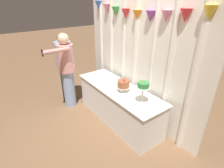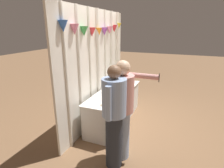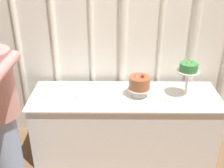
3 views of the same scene
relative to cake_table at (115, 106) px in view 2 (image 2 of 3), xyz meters
The scene contains 10 objects.
ground_plane 0.38m from the cake_table, 90.00° to the right, with size 24.00×24.00×0.00m, color #846042.
draped_curtain 1.04m from the cake_table, 82.69° to the left, with size 3.03×0.16×2.50m.
cake_table is the anchor object (origin of this frame).
cake_display_nearleft 0.53m from the cake_table, ahead, with size 0.25×0.25×0.26m.
cake_display_nearright 0.92m from the cake_table, ahead, with size 0.23×0.23×0.41m.
tealight_far_left 0.91m from the cake_table, behind, with size 0.04×0.04×0.03m.
tealight_near_left 0.64m from the cake_table, behind, with size 0.05×0.05×0.03m.
tealight_near_right 0.57m from the cake_table, 16.00° to the right, with size 0.04×0.04×0.03m.
guest_girl_blue_dress 1.36m from the cake_table, 153.22° to the right, with size 0.52×0.70×1.67m.
guest_man_pink_jacket 1.53m from the cake_table, 159.37° to the right, with size 0.53×0.37×1.64m.
Camera 2 is at (-3.60, -1.28, 2.13)m, focal length 29.02 mm.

